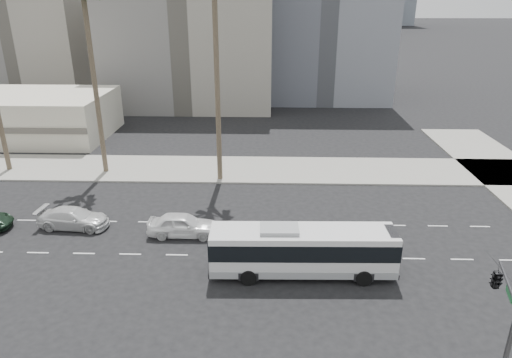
{
  "coord_description": "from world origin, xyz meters",
  "views": [
    {
      "loc": [
        -0.19,
        -25.06,
        15.33
      ],
      "look_at": [
        -1.06,
        4.0,
        3.69
      ],
      "focal_mm": 32.05,
      "sensor_mm": 36.0,
      "label": 1
    }
  ],
  "objects_px": {
    "city_bus": "(303,250)",
    "car_a": "(182,225)",
    "car_b": "(74,218)",
    "traffic_signal": "(498,285)"
  },
  "relations": [
    {
      "from": "city_bus",
      "to": "car_a",
      "type": "distance_m",
      "value": 9.12
    },
    {
      "from": "car_b",
      "to": "traffic_signal",
      "type": "distance_m",
      "value": 26.74
    },
    {
      "from": "car_b",
      "to": "car_a",
      "type": "bearing_deg",
      "value": -92.68
    },
    {
      "from": "city_bus",
      "to": "traffic_signal",
      "type": "xyz_separation_m",
      "value": [
        7.03,
        -7.85,
        3.15
      ]
    },
    {
      "from": "car_b",
      "to": "traffic_signal",
      "type": "bearing_deg",
      "value": -116.09
    },
    {
      "from": "car_a",
      "to": "traffic_signal",
      "type": "xyz_separation_m",
      "value": [
        14.94,
        -12.31,
        3.97
      ]
    },
    {
      "from": "city_bus",
      "to": "traffic_signal",
      "type": "distance_m",
      "value": 11.0
    },
    {
      "from": "car_a",
      "to": "car_b",
      "type": "distance_m",
      "value": 7.99
    },
    {
      "from": "city_bus",
      "to": "traffic_signal",
      "type": "height_order",
      "value": "traffic_signal"
    },
    {
      "from": "city_bus",
      "to": "car_b",
      "type": "height_order",
      "value": "city_bus"
    }
  ]
}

